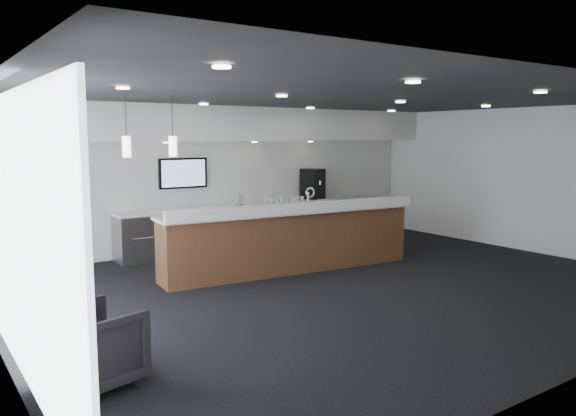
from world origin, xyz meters
TOP-DOWN VIEW (x-y plane):
  - ground at (0.00, 0.00)m, footprint 10.00×10.00m
  - ceiling at (0.00, 0.00)m, footprint 10.00×8.00m
  - back_wall at (0.00, 4.00)m, footprint 10.00×0.02m
  - right_wall at (5.00, 0.00)m, footprint 0.02×8.00m
  - soffit_bulkhead at (0.00, 3.55)m, footprint 10.00×0.90m
  - alcove_panel at (0.00, 3.97)m, footprint 9.80×0.06m
  - back_credenza at (-0.00, 3.64)m, footprint 5.06×0.66m
  - wall_tv at (-1.00, 3.91)m, footprint 1.05×0.08m
  - pendant_left at (-2.40, 0.80)m, footprint 0.12×0.12m
  - pendant_right at (-3.10, 0.80)m, footprint 0.12×0.12m
  - ceiling_can_lights at (0.00, 0.00)m, footprint 7.00×5.00m
  - service_counter at (-0.13, 1.31)m, footprint 4.84×1.25m
  - coffee_machine at (2.14, 3.64)m, footprint 0.49×0.57m
  - info_sign_left at (0.13, 3.54)m, footprint 0.17×0.06m
  - info_sign_right at (1.01, 3.55)m, footprint 0.18×0.02m
  - armchair at (-4.40, -1.44)m, footprint 1.04×1.02m
  - lounge_guest at (-4.60, -0.72)m, footprint 0.67×0.71m
  - cup_0 at (1.75, 3.53)m, footprint 0.10×0.10m
  - cup_1 at (1.61, 3.53)m, footprint 0.14×0.14m
  - cup_2 at (1.47, 3.53)m, footprint 0.12×0.12m
  - cup_3 at (1.33, 3.53)m, footprint 0.13×0.13m
  - cup_4 at (1.19, 3.53)m, footprint 0.13×0.13m
  - cup_5 at (1.05, 3.53)m, footprint 0.11×0.11m
  - cup_6 at (0.91, 3.53)m, footprint 0.14×0.14m
  - cup_7 at (0.77, 3.53)m, footprint 0.11×0.11m

SIDE VIEW (x-z plane):
  - ground at x=0.00m, z-range 0.00..0.00m
  - armchair at x=-4.40m, z-range 0.00..0.78m
  - back_credenza at x=0.00m, z-range 0.00..0.95m
  - service_counter at x=-0.13m, z-range -0.17..1.32m
  - lounge_guest at x=-4.60m, z-range 0.00..1.62m
  - cup_0 at x=1.75m, z-range 0.95..1.04m
  - cup_1 at x=1.61m, z-range 0.95..1.04m
  - cup_2 at x=1.47m, z-range 0.95..1.04m
  - cup_3 at x=1.33m, z-range 0.95..1.04m
  - cup_4 at x=1.19m, z-range 0.95..1.04m
  - cup_5 at x=1.05m, z-range 0.95..1.04m
  - cup_6 at x=0.91m, z-range 0.95..1.04m
  - cup_7 at x=0.77m, z-range 0.95..1.04m
  - info_sign_left at x=0.13m, z-range 0.95..1.18m
  - info_sign_right at x=1.01m, z-range 0.95..1.19m
  - coffee_machine at x=2.14m, z-range 0.95..1.65m
  - back_wall at x=0.00m, z-range 0.00..3.00m
  - right_wall at x=5.00m, z-range 0.00..3.00m
  - alcove_panel at x=0.00m, z-range 0.90..2.30m
  - wall_tv at x=-1.00m, z-range 1.34..1.96m
  - pendant_left at x=-2.40m, z-range 2.10..2.40m
  - pendant_right at x=-3.10m, z-range 2.10..2.40m
  - soffit_bulkhead at x=0.00m, z-range 2.30..3.00m
  - ceiling_can_lights at x=0.00m, z-range 2.96..2.98m
  - ceiling at x=0.00m, z-range 2.99..3.01m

